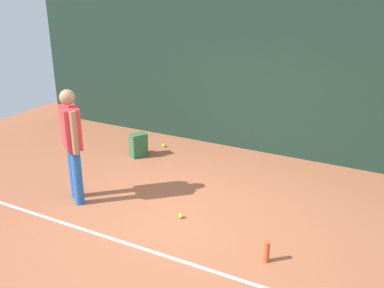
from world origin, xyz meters
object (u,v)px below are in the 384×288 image
at_px(tennis_player, 72,140).
at_px(tennis_ball_near_player, 164,145).
at_px(backpack, 138,145).
at_px(water_bottle, 267,252).
at_px(tennis_ball_by_fence, 181,216).

relative_size(tennis_player, tennis_ball_near_player, 25.76).
bearing_deg(tennis_player, backpack, 130.43).
distance_m(tennis_player, water_bottle, 3.11).
distance_m(backpack, tennis_ball_by_fence, 2.42).
distance_m(backpack, tennis_ball_near_player, 0.66).
bearing_deg(water_bottle, tennis_ball_near_player, 138.70).
distance_m(tennis_player, tennis_ball_by_fence, 1.89).
bearing_deg(tennis_ball_near_player, tennis_player, -90.48).
height_order(tennis_ball_by_fence, water_bottle, water_bottle).
xyz_separation_m(tennis_ball_near_player, tennis_ball_by_fence, (1.61, -2.22, 0.00)).
xyz_separation_m(backpack, tennis_ball_near_player, (0.19, 0.61, -0.18)).
xyz_separation_m(tennis_player, water_bottle, (2.99, -0.14, -0.83)).
relative_size(tennis_ball_near_player, tennis_ball_by_fence, 1.00).
height_order(tennis_player, tennis_ball_by_fence, tennis_player).
bearing_deg(water_bottle, backpack, 147.65).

